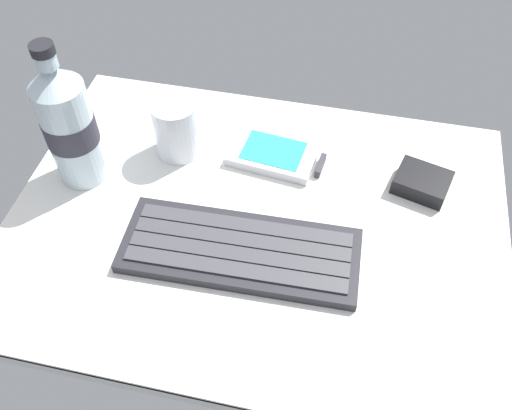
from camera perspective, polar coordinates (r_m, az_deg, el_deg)
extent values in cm
cube|color=silver|center=(71.61, 0.00, -2.03)|extent=(64.00, 48.00, 2.00)
cube|color=silver|center=(59.43, -5.06, -18.98)|extent=(64.00, 1.20, 0.80)
cube|color=#232328|center=(67.13, -1.64, -4.77)|extent=(29.32, 11.87, 1.40)
cube|color=#3D3D42|center=(68.33, -1.10, -2.13)|extent=(26.73, 2.80, 0.30)
cube|color=#3D3D42|center=(67.05, -1.47, -3.60)|extent=(26.73, 2.80, 0.30)
cube|color=#3D3D42|center=(65.82, -1.85, -5.13)|extent=(26.73, 2.80, 0.30)
cube|color=#3D3D42|center=(64.65, -2.24, -6.71)|extent=(26.73, 2.80, 0.30)
cube|color=silver|center=(77.70, 2.17, 5.28)|extent=(12.82, 8.97, 1.40)
cube|color=#2DB7D1|center=(77.17, 2.18, 5.67)|extent=(9.04, 6.88, 0.10)
cube|color=#333338|center=(76.72, 6.73, 4.14)|extent=(1.24, 3.87, 1.12)
cylinder|color=silver|center=(77.14, -8.29, 7.94)|extent=(6.40, 6.40, 8.50)
cylinder|color=brown|center=(77.80, -8.21, 7.40)|extent=(5.50, 5.50, 6.12)
cylinder|color=silver|center=(74.67, -18.63, 7.09)|extent=(6.60, 6.60, 15.00)
cone|color=silver|center=(69.22, -20.50, 12.39)|extent=(6.60, 6.60, 2.80)
cylinder|color=silver|center=(67.94, -21.04, 13.90)|extent=(2.51, 2.51, 1.80)
cylinder|color=black|center=(67.13, -21.40, 14.91)|extent=(2.77, 2.77, 1.20)
cylinder|color=#2D2D38|center=(74.18, -18.78, 7.50)|extent=(6.73, 6.73, 3.80)
cube|color=black|center=(76.67, 16.91, 2.27)|extent=(8.24, 7.27, 2.40)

